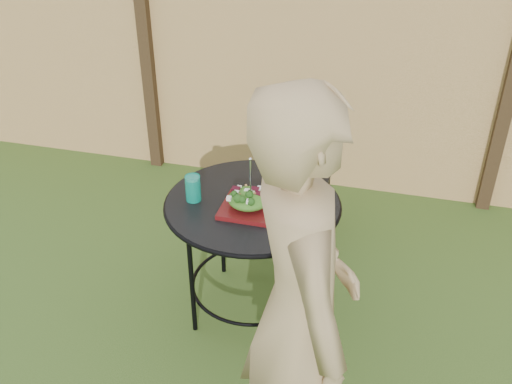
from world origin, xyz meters
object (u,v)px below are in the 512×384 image
patio_table (253,223)px  salad_plate (249,207)px  patio_chair (297,162)px  diner (300,312)px

patio_table → salad_plate: size_ratio=3.42×
patio_chair → diner: diner is taller
patio_chair → salad_plate: patio_chair is taller
diner → patio_table: bearing=0.6°
diner → salad_plate: diner is taller
diner → salad_plate: (-0.42, 0.82, -0.14)m
salad_plate → patio_table: bearing=91.7°
patio_chair → diner: bearing=-78.8°
patio_chair → salad_plate: size_ratio=3.52×
patio_chair → salad_plate: bearing=-93.9°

